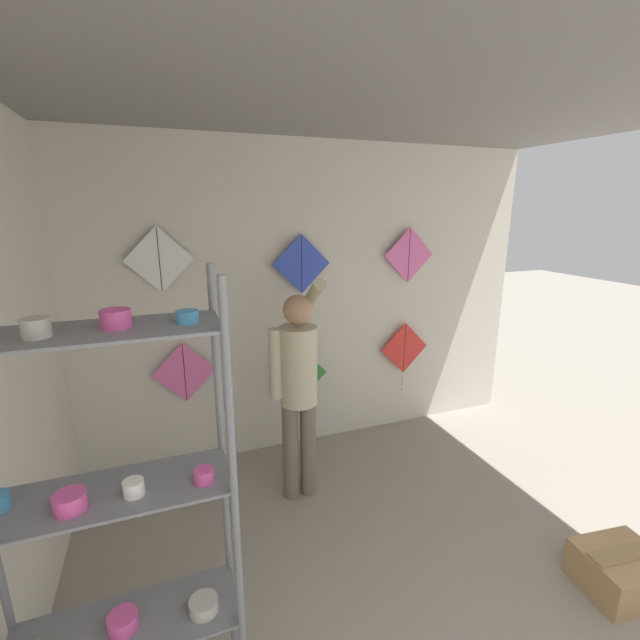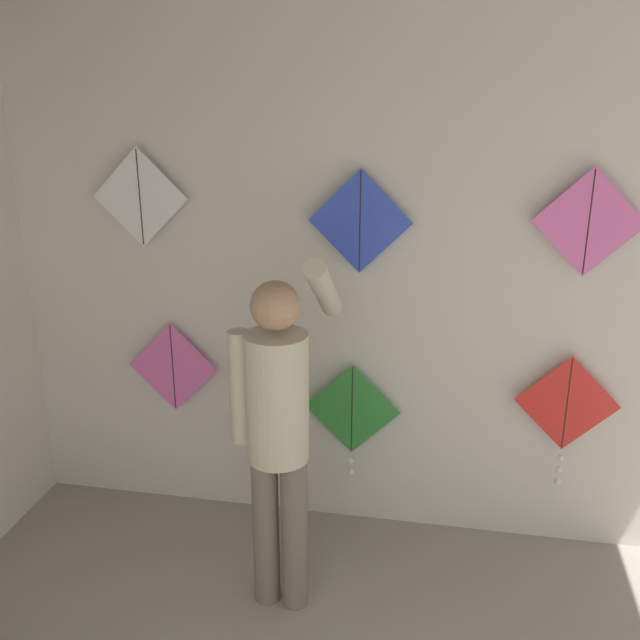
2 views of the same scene
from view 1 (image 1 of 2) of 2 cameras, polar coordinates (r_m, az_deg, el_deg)
back_panel at (r=3.91m, az=-2.71°, el=2.49°), size 4.65×0.06×2.80m
ceiling_slab at (r=2.19m, az=14.46°, el=29.98°), size 4.65×4.51×0.04m
shelf_rack at (r=1.88m, az=-26.24°, el=-21.91°), size 0.89×0.34×2.02m
shopkeeper at (r=3.25m, az=-2.95°, el=-7.93°), size 0.44×0.59×1.74m
cardboard_box at (r=3.47m, az=35.16°, el=-25.70°), size 0.50×0.44×0.26m
kite_0 at (r=3.80m, az=-17.62°, el=-6.68°), size 0.53×0.01×0.53m
kite_1 at (r=4.03m, az=-2.65°, el=-7.69°), size 0.53×0.04×0.66m
kite_2 at (r=4.43m, az=11.16°, el=-4.21°), size 0.53×0.04×0.73m
kite_3 at (r=3.58m, az=-20.64°, el=7.53°), size 0.53×0.01×0.53m
kite_4 at (r=3.77m, az=-2.48°, el=7.48°), size 0.53×0.01×0.53m
kite_5 at (r=4.22m, az=11.77°, el=8.46°), size 0.53×0.01×0.53m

